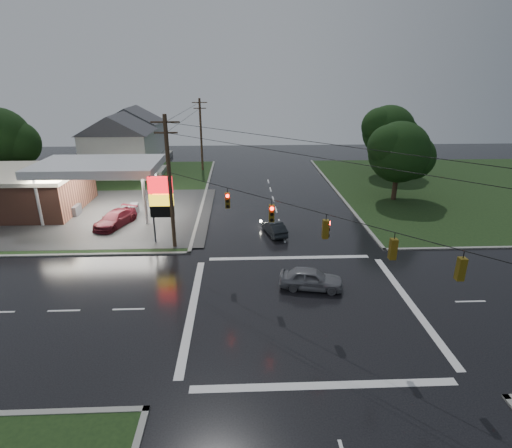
{
  "coord_description": "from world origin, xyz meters",
  "views": [
    {
      "loc": [
        -3.87,
        -21.84,
        13.94
      ],
      "look_at": [
        -2.68,
        6.86,
        3.0
      ],
      "focal_mm": 28.0,
      "sensor_mm": 36.0,
      "label": 1
    }
  ],
  "objects_px": {
    "house_far": "(133,132)",
    "tree_ne_far": "(390,132)",
    "tree_ne_near": "(401,152)",
    "car_pump": "(115,219)",
    "pylon_sign": "(161,199)",
    "utility_pole_n": "(201,134)",
    "gas_station": "(33,188)",
    "utility_pole_nw": "(170,182)",
    "house_near": "(119,144)",
    "car_crossing": "(311,278)",
    "tree_nw_behind": "(0,138)",
    "car_north": "(274,228)"
  },
  "relations": [
    {
      "from": "house_near",
      "to": "tree_nw_behind",
      "type": "xyz_separation_m",
      "value": [
        -12.89,
        -6.01,
        1.77
      ]
    },
    {
      "from": "house_near",
      "to": "car_crossing",
      "type": "relative_size",
      "value": 2.56
    },
    {
      "from": "pylon_sign",
      "to": "tree_nw_behind",
      "type": "distance_m",
      "value": 30.49
    },
    {
      "from": "car_pump",
      "to": "car_crossing",
      "type": "bearing_deg",
      "value": -16.03
    },
    {
      "from": "utility_pole_nw",
      "to": "utility_pole_n",
      "type": "bearing_deg",
      "value": 90.0
    },
    {
      "from": "house_near",
      "to": "tree_ne_far",
      "type": "relative_size",
      "value": 1.13
    },
    {
      "from": "car_crossing",
      "to": "tree_ne_far",
      "type": "bearing_deg",
      "value": -15.97
    },
    {
      "from": "pylon_sign",
      "to": "car_pump",
      "type": "relative_size",
      "value": 1.17
    },
    {
      "from": "tree_ne_near",
      "to": "tree_ne_far",
      "type": "distance_m",
      "value": 12.39
    },
    {
      "from": "pylon_sign",
      "to": "car_crossing",
      "type": "bearing_deg",
      "value": -36.17
    },
    {
      "from": "tree_nw_behind",
      "to": "car_pump",
      "type": "bearing_deg",
      "value": -40.44
    },
    {
      "from": "house_near",
      "to": "house_far",
      "type": "distance_m",
      "value": 12.04
    },
    {
      "from": "utility_pole_nw",
      "to": "tree_ne_near",
      "type": "xyz_separation_m",
      "value": [
        23.64,
        12.49,
        -0.16
      ]
    },
    {
      "from": "gas_station",
      "to": "pylon_sign",
      "type": "height_order",
      "value": "pylon_sign"
    },
    {
      "from": "utility_pole_nw",
      "to": "car_crossing",
      "type": "relative_size",
      "value": 2.55
    },
    {
      "from": "house_near",
      "to": "tree_nw_behind",
      "type": "bearing_deg",
      "value": -155.02
    },
    {
      "from": "utility_pole_nw",
      "to": "house_near",
      "type": "xyz_separation_m",
      "value": [
        -11.45,
        26.5,
        -1.32
      ]
    },
    {
      "from": "house_near",
      "to": "car_pump",
      "type": "xyz_separation_m",
      "value": [
        5.01,
        -21.26,
        -3.66
      ]
    },
    {
      "from": "pylon_sign",
      "to": "utility_pole_n",
      "type": "height_order",
      "value": "utility_pole_n"
    },
    {
      "from": "house_near",
      "to": "tree_ne_near",
      "type": "xyz_separation_m",
      "value": [
        35.09,
        -14.01,
        1.16
      ]
    },
    {
      "from": "house_near",
      "to": "car_pump",
      "type": "bearing_deg",
      "value": -76.73
    },
    {
      "from": "tree_nw_behind",
      "to": "tree_ne_near",
      "type": "distance_m",
      "value": 48.65
    },
    {
      "from": "utility_pole_n",
      "to": "tree_nw_behind",
      "type": "xyz_separation_m",
      "value": [
        -24.34,
        -8.01,
        0.71
      ]
    },
    {
      "from": "tree_ne_far",
      "to": "car_pump",
      "type": "height_order",
      "value": "tree_ne_far"
    },
    {
      "from": "tree_nw_behind",
      "to": "car_north",
      "type": "distance_m",
      "value": 38.01
    },
    {
      "from": "tree_nw_behind",
      "to": "tree_ne_near",
      "type": "relative_size",
      "value": 1.11
    },
    {
      "from": "utility_pole_n",
      "to": "utility_pole_nw",
      "type": "bearing_deg",
      "value": -90.0
    },
    {
      "from": "utility_pole_nw",
      "to": "car_north",
      "type": "bearing_deg",
      "value": 16.34
    },
    {
      "from": "house_near",
      "to": "car_crossing",
      "type": "height_order",
      "value": "house_near"
    },
    {
      "from": "car_north",
      "to": "car_crossing",
      "type": "bearing_deg",
      "value": 84.44
    },
    {
      "from": "house_far",
      "to": "tree_ne_far",
      "type": "height_order",
      "value": "tree_ne_far"
    },
    {
      "from": "house_near",
      "to": "utility_pole_nw",
      "type": "bearing_deg",
      "value": -66.63
    },
    {
      "from": "tree_ne_far",
      "to": "utility_pole_nw",
      "type": "bearing_deg",
      "value": -137.41
    },
    {
      "from": "gas_station",
      "to": "tree_ne_near",
      "type": "xyz_separation_m",
      "value": [
        39.82,
        2.29,
        3.01
      ]
    },
    {
      "from": "tree_ne_far",
      "to": "car_pump",
      "type": "xyz_separation_m",
      "value": [
        -33.09,
        -19.26,
        -5.43
      ]
    },
    {
      "from": "tree_nw_behind",
      "to": "car_north",
      "type": "height_order",
      "value": "tree_nw_behind"
    },
    {
      "from": "car_north",
      "to": "car_pump",
      "type": "relative_size",
      "value": 0.74
    },
    {
      "from": "house_far",
      "to": "tree_nw_behind",
      "type": "relative_size",
      "value": 1.1
    },
    {
      "from": "car_north",
      "to": "tree_ne_far",
      "type": "bearing_deg",
      "value": -144.62
    },
    {
      "from": "pylon_sign",
      "to": "house_far",
      "type": "xyz_separation_m",
      "value": [
        -11.45,
        37.5,
        0.39
      ]
    },
    {
      "from": "tree_ne_near",
      "to": "pylon_sign",
      "type": "bearing_deg",
      "value": -154.99
    },
    {
      "from": "tree_nw_behind",
      "to": "pylon_sign",
      "type": "bearing_deg",
      "value": -39.87
    },
    {
      "from": "car_pump",
      "to": "gas_station",
      "type": "bearing_deg",
      "value": 173.71
    },
    {
      "from": "utility_pole_n",
      "to": "house_far",
      "type": "height_order",
      "value": "utility_pole_n"
    },
    {
      "from": "tree_ne_near",
      "to": "house_near",
      "type": "bearing_deg",
      "value": 158.24
    },
    {
      "from": "tree_nw_behind",
      "to": "house_near",
      "type": "bearing_deg",
      "value": 24.98
    },
    {
      "from": "utility_pole_n",
      "to": "gas_station",
      "type": "bearing_deg",
      "value": -131.47
    },
    {
      "from": "tree_ne_near",
      "to": "tree_ne_far",
      "type": "xyz_separation_m",
      "value": [
        3.01,
        12.0,
        0.62
      ]
    },
    {
      "from": "gas_station",
      "to": "utility_pole_nw",
      "type": "relative_size",
      "value": 2.38
    },
    {
      "from": "car_north",
      "to": "car_crossing",
      "type": "height_order",
      "value": "car_crossing"
    }
  ]
}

